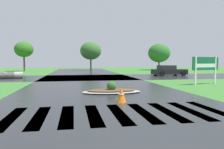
% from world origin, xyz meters
% --- Properties ---
extents(asphalt_roadway, '(10.15, 80.00, 0.01)m').
position_xyz_m(asphalt_roadway, '(0.00, 10.00, 0.00)').
color(asphalt_roadway, '#232628').
rests_on(asphalt_roadway, ground).
extents(asphalt_cross_road, '(90.00, 9.14, 0.01)m').
position_xyz_m(asphalt_cross_road, '(0.00, 21.23, 0.00)').
color(asphalt_cross_road, '#232628').
rests_on(asphalt_cross_road, ground).
extents(crosswalk_stripes, '(7.65, 3.15, 0.01)m').
position_xyz_m(crosswalk_stripes, '(-0.00, 3.82, 0.00)').
color(crosswalk_stripes, white).
rests_on(crosswalk_stripes, ground).
extents(estate_billboard, '(2.67, 0.77, 2.23)m').
position_xyz_m(estate_billboard, '(8.70, 12.00, 1.54)').
color(estate_billboard, white).
rests_on(estate_billboard, ground).
extents(median_island, '(3.46, 1.66, 0.68)m').
position_xyz_m(median_island, '(0.61, 8.87, 0.14)').
color(median_island, '#9E9B93').
rests_on(median_island, ground).
extents(car_dark_suv, '(4.40, 2.41, 1.31)m').
position_xyz_m(car_dark_suv, '(10.45, 22.60, 0.61)').
color(car_dark_suv, black).
rests_on(car_dark_suv, ground).
extents(drainage_pipe_stack, '(3.40, 1.44, 0.72)m').
position_xyz_m(drainage_pipe_stack, '(-8.63, 20.83, 0.36)').
color(drainage_pipe_stack, '#9E9B93').
rests_on(drainage_pipe_stack, ground).
extents(traffic_cone, '(0.44, 0.44, 0.68)m').
position_xyz_m(traffic_cone, '(0.53, 5.79, 0.33)').
color(traffic_cone, orange).
rests_on(traffic_cone, ground).
extents(background_treeline, '(44.03, 5.14, 5.64)m').
position_xyz_m(background_treeline, '(1.72, 39.01, 3.73)').
color(background_treeline, '#4C3823').
rests_on(background_treeline, ground).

